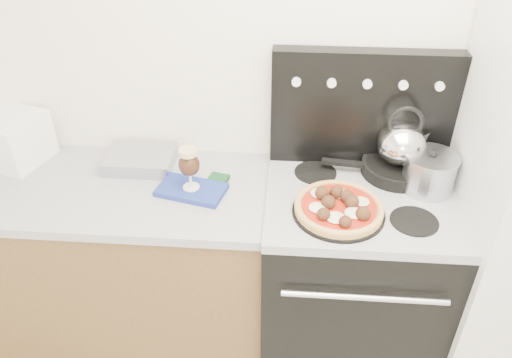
# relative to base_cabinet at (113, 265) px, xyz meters

# --- Properties ---
(room_shell) EXTENTS (3.52, 3.01, 2.52)m
(room_shell) POSITION_rel_base_cabinet_xyz_m (1.02, -0.91, 0.82)
(room_shell) COLOR #B3AB99
(room_shell) RESTS_ON ground
(base_cabinet) EXTENTS (1.45, 0.60, 0.86)m
(base_cabinet) POSITION_rel_base_cabinet_xyz_m (0.00, 0.00, 0.00)
(base_cabinet) COLOR brown
(base_cabinet) RESTS_ON ground
(countertop) EXTENTS (1.48, 0.63, 0.04)m
(countertop) POSITION_rel_base_cabinet_xyz_m (0.00, 0.00, 0.45)
(countertop) COLOR #ACACB2
(countertop) RESTS_ON base_cabinet
(stove_body) EXTENTS (0.76, 0.65, 0.88)m
(stove_body) POSITION_rel_base_cabinet_xyz_m (1.10, -0.02, 0.01)
(stove_body) COLOR black
(stove_body) RESTS_ON ground
(cooktop) EXTENTS (0.76, 0.65, 0.04)m
(cooktop) POSITION_rel_base_cabinet_xyz_m (1.10, -0.02, 0.47)
(cooktop) COLOR #ADADB2
(cooktop) RESTS_ON stove_body
(backguard) EXTENTS (0.76, 0.08, 0.50)m
(backguard) POSITION_rel_base_cabinet_xyz_m (1.10, 0.25, 0.74)
(backguard) COLOR black
(backguard) RESTS_ON cooktop
(toaster_oven) EXTENTS (0.40, 0.34, 0.22)m
(toaster_oven) POSITION_rel_base_cabinet_xyz_m (-0.45, 0.18, 0.58)
(toaster_oven) COLOR white
(toaster_oven) RESTS_ON countertop
(foil_sheet) EXTENTS (0.30, 0.22, 0.06)m
(foil_sheet) POSITION_rel_base_cabinet_xyz_m (0.15, 0.16, 0.50)
(foil_sheet) COLOR silver
(foil_sheet) RESTS_ON countertop
(oven_mitt) EXTENTS (0.30, 0.22, 0.02)m
(oven_mitt) POSITION_rel_base_cabinet_xyz_m (0.42, -0.03, 0.48)
(oven_mitt) COLOR navy
(oven_mitt) RESTS_ON countertop
(beer_glass) EXTENTS (0.10, 0.10, 0.18)m
(beer_glass) POSITION_rel_base_cabinet_xyz_m (0.42, -0.03, 0.59)
(beer_glass) COLOR #341C10
(beer_glass) RESTS_ON oven_mitt
(pizza_pan) EXTENTS (0.43, 0.43, 0.01)m
(pizza_pan) POSITION_rel_base_cabinet_xyz_m (1.01, -0.15, 0.50)
(pizza_pan) COLOR black
(pizza_pan) RESTS_ON cooktop
(pizza) EXTENTS (0.40, 0.40, 0.05)m
(pizza) POSITION_rel_base_cabinet_xyz_m (1.01, -0.15, 0.53)
(pizza) COLOR gold
(pizza) RESTS_ON pizza_pan
(skillet) EXTENTS (0.33, 0.33, 0.05)m
(skillet) POSITION_rel_base_cabinet_xyz_m (1.27, 0.15, 0.52)
(skillet) COLOR black
(skillet) RESTS_ON cooktop
(tea_kettle) EXTENTS (0.23, 0.23, 0.22)m
(tea_kettle) POSITION_rel_base_cabinet_xyz_m (1.27, 0.15, 0.65)
(tea_kettle) COLOR silver
(tea_kettle) RESTS_ON skillet
(stock_pot) EXTENTS (0.22, 0.22, 0.15)m
(stock_pot) POSITION_rel_base_cabinet_xyz_m (1.37, 0.05, 0.56)
(stock_pot) COLOR #AFB2BD
(stock_pot) RESTS_ON cooktop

